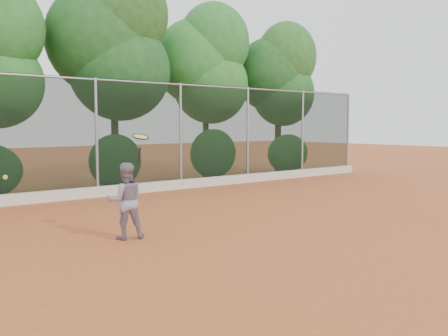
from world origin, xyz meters
TOP-DOWN VIEW (x-y plane):
  - ground at (0.00, 0.00)m, footprint 80.00×80.00m
  - concrete_curb at (0.00, 6.82)m, footprint 24.00×0.20m
  - tennis_player at (-2.01, 1.45)m, footprint 0.83×0.74m
  - chainlink_fence at (-0.00, 7.00)m, footprint 24.09×0.09m
  - foliage_backdrop at (-0.55, 8.98)m, footprint 23.70×3.63m
  - tennis_racket at (-1.71, 1.39)m, footprint 0.31×0.31m
  - tennis_ball_in_flight at (-4.24, 0.98)m, footprint 0.07×0.07m

SIDE VIEW (x-z plane):
  - ground at x=0.00m, z-range 0.00..0.00m
  - concrete_curb at x=0.00m, z-range 0.00..0.30m
  - tennis_player at x=-2.01m, z-range 0.00..1.43m
  - tennis_ball_in_flight at x=-4.24m, z-range 1.31..1.38m
  - chainlink_fence at x=0.00m, z-range 0.11..3.61m
  - tennis_racket at x=-1.71m, z-range 1.58..2.15m
  - foliage_backdrop at x=-0.55m, z-range 0.63..8.18m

